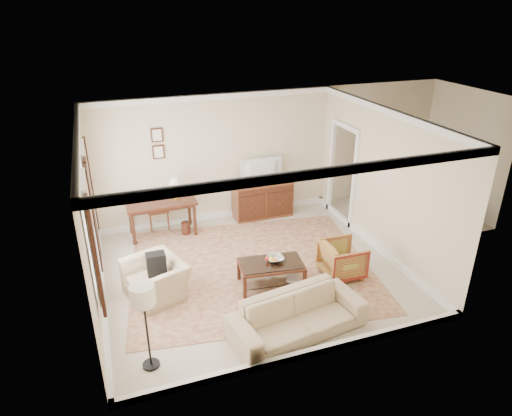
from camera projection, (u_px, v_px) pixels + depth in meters
room_shell at (251, 146)px, 7.68m from camera, size 5.51×5.01×2.91m
annex_bedroom at (413, 200)px, 10.92m from camera, size 3.00×2.70×2.90m
window_front at (92, 238)px, 6.65m from camera, size 0.12×1.56×1.80m
window_rear at (90, 197)px, 8.02m from camera, size 0.12×1.56×1.80m
doorway at (342, 175)px, 10.37m from camera, size 0.10×1.12×2.25m
rug at (251, 268)px, 8.78m from camera, size 4.99×4.44×0.01m
writing_desk at (161, 206)px, 9.76m from camera, size 1.46×0.73×0.80m
desk_chair at (157, 207)px, 10.12m from camera, size 0.50×0.50×1.05m
desk_lamp at (175, 188)px, 9.71m from camera, size 0.32×0.32×0.50m
framed_prints at (158, 143)px, 9.65m from camera, size 0.25×0.04×0.68m
sideboard at (262, 199)px, 10.74m from camera, size 1.37×0.53×0.84m
tv at (263, 164)px, 10.35m from camera, size 0.95×0.54×0.12m
coffee_table at (271, 268)px, 8.11m from camera, size 1.20×0.80×0.48m
fruit_bowl at (275, 258)px, 8.10m from camera, size 0.42×0.42×0.10m
book_a at (263, 275)px, 8.24m from camera, size 0.28×0.09×0.38m
book_b at (287, 277)px, 8.17m from camera, size 0.26×0.15×0.38m
striped_armchair at (342, 258)px, 8.41m from camera, size 0.70×0.74×0.74m
club_armchair at (155, 274)px, 7.80m from camera, size 0.96×1.18×0.89m
backpack at (156, 262)px, 7.69m from camera, size 0.36×0.39×0.40m
sofa at (298, 310)px, 6.94m from camera, size 2.18×0.94×0.83m
floor_lamp at (143, 301)px, 5.98m from camera, size 0.33×0.33×1.35m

